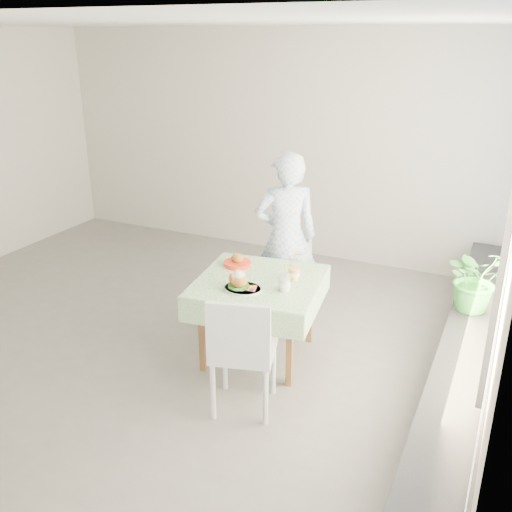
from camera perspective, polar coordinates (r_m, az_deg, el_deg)
The scene contains 13 objects.
floor at distance 5.78m, azimuth -9.03°, elevation -6.91°, with size 6.00×6.00×0.00m, color #5C5957.
ceiling at distance 5.10m, azimuth -10.97°, elevation 21.98°, with size 6.00×6.00×0.00m, color white.
wall_back at distance 7.40m, azimuth 1.31°, elevation 11.16°, with size 6.00×0.02×2.80m, color beige.
window_ledge at distance 4.84m, azimuth 20.07°, elevation -10.71°, with size 0.40×4.80×0.50m, color black.
cafe_table at distance 5.02m, azimuth 0.27°, elevation -5.33°, with size 1.17×1.17×0.74m.
chair_far at distance 5.73m, azimuth 3.37°, elevation -4.19°, with size 0.45×0.45×0.79m.
chair_near at distance 4.43m, azimuth -1.23°, elevation -11.64°, with size 0.57×0.57×0.98m.
diner at distance 5.59m, azimuth 3.00°, elevation 1.86°, with size 0.62×0.41×1.70m, color #91AFE8.
main_dish at distance 4.69m, azimuth -1.57°, elevation -2.75°, with size 0.32×0.32×0.17m.
juice_cup_orange at distance 4.87m, azimuth 3.82°, elevation -1.68°, with size 0.10×0.10×0.29m.
juice_cup_lemonade at distance 4.67m, azimuth 2.86°, elevation -2.73°, with size 0.10×0.10×0.29m.
second_dish at distance 5.18m, azimuth -1.88°, elevation -0.62°, with size 0.25×0.25×0.12m.
potted_plant at distance 5.15m, azimuth 21.16°, elevation -2.11°, with size 0.52×0.45×0.58m, color #31852C.
Camera 1 is at (2.96, -4.16, 2.72)m, focal length 40.00 mm.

